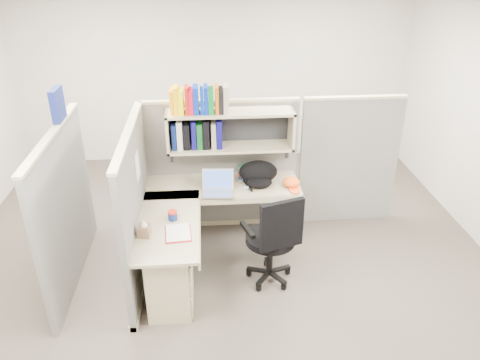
{
  "coord_description": "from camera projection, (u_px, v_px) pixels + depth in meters",
  "views": [
    {
      "loc": [
        -0.18,
        -4.15,
        3.21
      ],
      "look_at": [
        0.17,
        0.25,
        0.94
      ],
      "focal_mm": 35.0,
      "sensor_mm": 36.0,
      "label": 1
    }
  ],
  "objects": [
    {
      "name": "cubicle",
      "position": [
        190.0,
        176.0,
        5.11
      ],
      "size": [
        3.79,
        1.84,
        1.95
      ],
      "color": "#5E5E59",
      "rests_on": "ground"
    },
    {
      "name": "backpack",
      "position": [
        259.0,
        174.0,
        5.27
      ],
      "size": [
        0.45,
        0.36,
        0.26
      ],
      "primitive_type": null,
      "rotation": [
        0.0,
        0.0,
        -0.04
      ],
      "color": "black",
      "rests_on": "desk"
    },
    {
      "name": "laptop",
      "position": [
        218.0,
        184.0,
        5.08
      ],
      "size": [
        0.37,
        0.37,
        0.25
      ],
      "primitive_type": null,
      "rotation": [
        0.0,
        0.0,
        -0.06
      ],
      "color": "#B8B8BD",
      "rests_on": "desk"
    },
    {
      "name": "mouse",
      "position": [
        246.0,
        188.0,
        5.22
      ],
      "size": [
        0.09,
        0.06,
        0.03
      ],
      "primitive_type": "ellipsoid",
      "rotation": [
        0.0,
        0.0,
        0.09
      ],
      "color": "#8499BC",
      "rests_on": "desk"
    },
    {
      "name": "loose_paper",
      "position": [
        178.0,
        232.0,
        4.45
      ],
      "size": [
        0.25,
        0.32,
        0.0
      ],
      "primitive_type": null,
      "rotation": [
        0.0,
        0.0,
        0.08
      ],
      "color": "silver",
      "rests_on": "desk"
    },
    {
      "name": "book_stack",
      "position": [
        245.0,
        173.0,
        5.47
      ],
      "size": [
        0.18,
        0.25,
        0.12
      ],
      "primitive_type": null,
      "rotation": [
        0.0,
        0.0,
        -0.0
      ],
      "color": "gray",
      "rests_on": "desk"
    },
    {
      "name": "desk",
      "position": [
        187.0,
        251.0,
        4.67
      ],
      "size": [
        1.74,
        1.75,
        0.73
      ],
      "color": "tan",
      "rests_on": "ground"
    },
    {
      "name": "room_shell",
      "position": [
        224.0,
        129.0,
        4.41
      ],
      "size": [
        6.0,
        6.0,
        6.0
      ],
      "color": "beige",
      "rests_on": "ground"
    },
    {
      "name": "task_chair",
      "position": [
        272.0,
        252.0,
        4.76
      ],
      "size": [
        0.61,
        0.57,
        1.07
      ],
      "color": "black",
      "rests_on": "ground"
    },
    {
      "name": "orange_cap",
      "position": [
        291.0,
        182.0,
        5.26
      ],
      "size": [
        0.23,
        0.26,
        0.11
      ],
      "primitive_type": null,
      "rotation": [
        0.0,
        0.0,
        0.2
      ],
      "color": "#FF5B16",
      "rests_on": "desk"
    },
    {
      "name": "paper_cup",
      "position": [
        223.0,
        175.0,
        5.43
      ],
      "size": [
        0.08,
        0.08,
        0.11
      ],
      "primitive_type": "cylinder",
      "rotation": [
        0.0,
        0.0,
        -0.01
      ],
      "color": "silver",
      "rests_on": "desk"
    },
    {
      "name": "snack_canister",
      "position": [
        173.0,
        215.0,
        4.63
      ],
      "size": [
        0.1,
        0.1,
        0.1
      ],
      "color": "navy",
      "rests_on": "desk"
    },
    {
      "name": "ground",
      "position": [
        226.0,
        267.0,
        5.15
      ],
      "size": [
        6.0,
        6.0,
        0.0
      ],
      "primitive_type": "plane",
      "color": "#37322B",
      "rests_on": "ground"
    },
    {
      "name": "tissue_box",
      "position": [
        144.0,
        228.0,
        4.36
      ],
      "size": [
        0.13,
        0.13,
        0.18
      ],
      "primitive_type": null,
      "rotation": [
        0.0,
        0.0,
        -0.16
      ],
      "color": "#86654C",
      "rests_on": "desk"
    }
  ]
}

